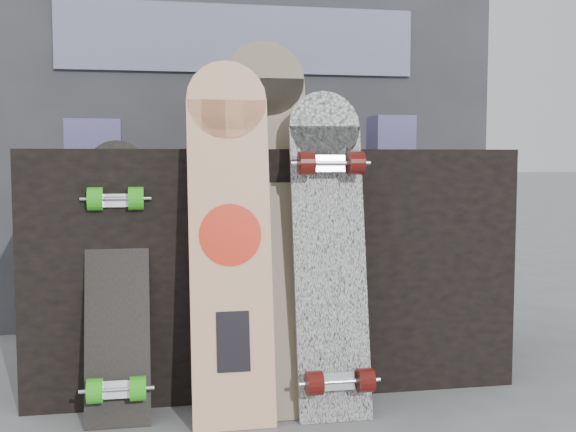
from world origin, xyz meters
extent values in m
plane|color=slate|center=(0.00, 0.00, 0.00)|extent=(60.00, 60.00, 0.00)
cube|color=black|center=(0.00, 0.50, 0.40)|extent=(1.60, 0.60, 0.80)
cube|color=#36353B|center=(0.00, 1.35, 1.10)|extent=(2.40, 0.20, 2.20)
cube|color=#0D0E51|center=(0.00, 1.24, 1.30)|extent=(1.60, 0.02, 0.30)
cube|color=#3F3266|center=(-0.58, 0.48, 0.85)|extent=(0.18, 0.12, 0.10)
cube|color=#3F3266|center=(0.44, 0.45, 0.86)|extent=(0.14, 0.14, 0.12)
cube|color=#D1B78C|center=(-0.05, 0.61, 0.83)|extent=(0.22, 0.10, 0.06)
cube|color=beige|center=(-0.17, 0.06, 0.47)|extent=(0.24, 0.19, 0.95)
cylinder|color=beige|center=(-0.17, 0.15, 0.94)|extent=(0.24, 0.06, 0.24)
cylinder|color=#FF2810|center=(-0.17, 0.07, 0.55)|extent=(0.18, 0.04, 0.18)
cube|color=black|center=(-0.17, 0.01, 0.25)|extent=(0.10, 0.03, 0.17)
cube|color=beige|center=(-0.03, 0.16, 0.51)|extent=(0.26, 0.29, 1.03)
cylinder|color=beige|center=(-0.03, 0.30, 1.03)|extent=(0.26, 0.08, 0.25)
cube|color=white|center=(0.12, 0.06, 0.43)|extent=(0.22, 0.18, 0.87)
cylinder|color=white|center=(0.12, 0.14, 0.87)|extent=(0.22, 0.05, 0.22)
cube|color=silver|center=(0.12, -0.04, 0.13)|extent=(0.09, 0.04, 0.05)
cylinder|color=#500E0B|center=(0.05, -0.06, 0.13)|extent=(0.05, 0.07, 0.07)
cylinder|color=#500E0B|center=(0.20, -0.06, 0.13)|extent=(0.04, 0.07, 0.07)
cube|color=silver|center=(0.12, 0.08, 0.75)|extent=(0.09, 0.04, 0.05)
cylinder|color=#500E0B|center=(0.05, 0.06, 0.76)|extent=(0.05, 0.07, 0.07)
cylinder|color=#500E0B|center=(0.20, 0.06, 0.76)|extent=(0.04, 0.07, 0.07)
cube|color=black|center=(-0.50, 0.17, 0.37)|extent=(0.19, 0.25, 0.74)
cylinder|color=black|center=(-0.50, 0.28, 0.74)|extent=(0.19, 0.07, 0.18)
cube|color=silver|center=(-0.50, 0.04, 0.12)|extent=(0.09, 0.04, 0.06)
cylinder|color=#31CA1C|center=(-0.56, 0.02, 0.12)|extent=(0.04, 0.07, 0.07)
cylinder|color=#31CA1C|center=(-0.44, 0.02, 0.12)|extent=(0.05, 0.07, 0.07)
cube|color=silver|center=(-0.50, 0.21, 0.65)|extent=(0.09, 0.04, 0.06)
cylinder|color=#31CA1C|center=(-0.56, 0.19, 0.65)|extent=(0.04, 0.07, 0.07)
cylinder|color=#31CA1C|center=(-0.44, 0.19, 0.65)|extent=(0.05, 0.07, 0.07)
camera|label=1|loc=(-0.40, -2.02, 0.78)|focal=45.00mm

